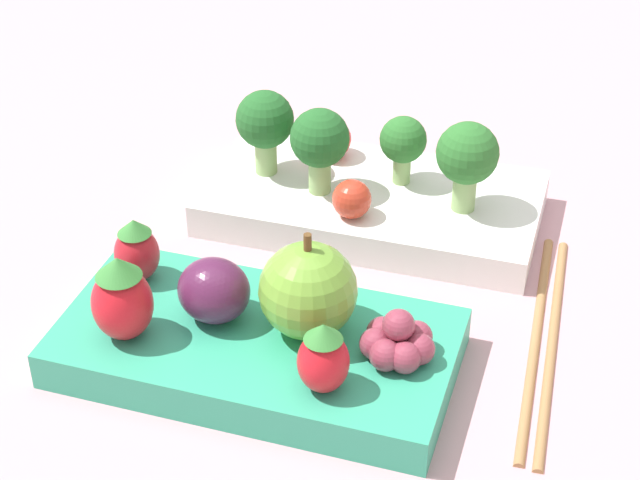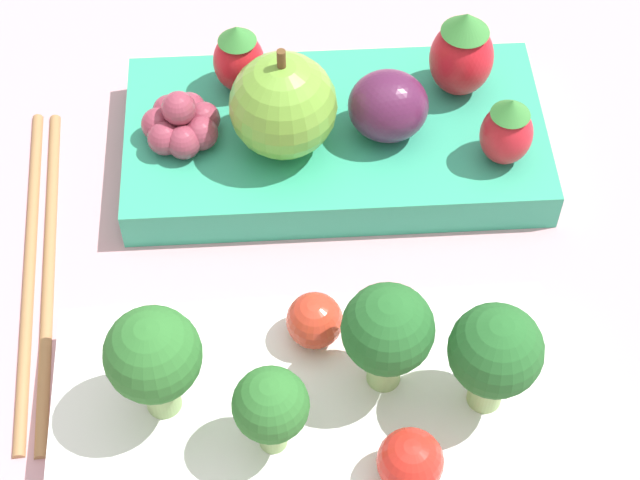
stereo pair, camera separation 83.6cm
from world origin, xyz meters
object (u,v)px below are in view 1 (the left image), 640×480
at_px(broccoli_floret_2, 403,142).
at_px(chopsticks_pair, 546,335).
at_px(cherry_tomato_1, 352,199).
at_px(broccoli_floret_0, 320,141).
at_px(broccoli_floret_1, 467,156).
at_px(broccoli_floret_3, 265,122).
at_px(strawberry_1, 122,299).
at_px(plum, 214,291).
at_px(strawberry_0, 137,250).
at_px(cherry_tomato_0, 332,139).
at_px(strawberry_2, 323,358).
at_px(grape_cluster, 398,341).
at_px(bento_box_savoury, 372,203).
at_px(bento_box_fruit, 257,348).
at_px(apple, 308,290).

xyz_separation_m(broccoli_floret_2, chopsticks_pair, (0.13, -0.10, -0.05)).
xyz_separation_m(cherry_tomato_1, chopsticks_pair, (0.14, -0.04, -0.03)).
bearing_deg(broccoli_floret_0, broccoli_floret_1, 10.16).
bearing_deg(chopsticks_pair, broccoli_floret_3, 161.22).
bearing_deg(broccoli_floret_2, strawberry_1, -111.59).
bearing_deg(cherry_tomato_1, broccoli_floret_3, 158.95).
bearing_deg(broccoli_floret_1, plum, -119.98).
bearing_deg(strawberry_0, broccoli_floret_0, 65.71).
bearing_deg(cherry_tomato_1, cherry_tomato_0, 122.26).
bearing_deg(strawberry_2, cherry_tomato_0, 111.79).
height_order(broccoli_floret_0, strawberry_0, broccoli_floret_0).
bearing_deg(broccoli_floret_1, grape_cluster, -85.99).
height_order(broccoli_floret_3, chopsticks_pair, broccoli_floret_3).
bearing_deg(cherry_tomato_0, chopsticks_pair, -31.26).
bearing_deg(bento_box_savoury, strawberry_2, -76.43).
bearing_deg(strawberry_1, plum, 41.36).
height_order(bento_box_savoury, cherry_tomato_0, cherry_tomato_0).
distance_m(bento_box_fruit, strawberry_0, 0.09).
bearing_deg(grape_cluster, apple, 178.26).
xyz_separation_m(cherry_tomato_0, strawberry_0, (-0.05, -0.18, 0.01)).
height_order(bento_box_fruit, strawberry_1, strawberry_1).
xyz_separation_m(bento_box_savoury, plum, (-0.03, -0.17, 0.03)).
height_order(broccoli_floret_2, strawberry_2, broccoli_floret_2).
distance_m(broccoli_floret_0, plum, 0.15).
relative_size(broccoli_floret_0, grape_cluster, 1.46).
bearing_deg(broccoli_floret_2, chopsticks_pair, -37.86).
xyz_separation_m(broccoli_floret_0, broccoli_floret_3, (-0.04, 0.01, 0.00)).
relative_size(broccoli_floret_0, apple, 0.93).
bearing_deg(broccoli_floret_2, cherry_tomato_0, 167.00).
xyz_separation_m(broccoli_floret_1, cherry_tomato_1, (-0.06, -0.04, -0.03)).
bearing_deg(grape_cluster, cherry_tomato_1, 122.10).
bearing_deg(bento_box_fruit, broccoli_floret_0, 99.99).
height_order(strawberry_0, grape_cluster, strawberry_0).
relative_size(apple, plum, 1.55).
bearing_deg(strawberry_1, bento_box_savoury, 70.38).
bearing_deg(apple, chopsticks_pair, 31.28).
relative_size(broccoli_floret_0, cherry_tomato_1, 2.34).
bearing_deg(broccoli_floret_0, strawberry_0, -114.29).
bearing_deg(chopsticks_pair, strawberry_1, -151.01).
height_order(bento_box_fruit, plum, plum).
relative_size(cherry_tomato_0, grape_cluster, 0.67).
bearing_deg(broccoli_floret_3, grape_cluster, -44.64).
relative_size(broccoli_floret_3, apple, 0.94).
distance_m(broccoli_floret_2, strawberry_0, 0.20).
bearing_deg(chopsticks_pair, broccoli_floret_2, 142.14).
bearing_deg(strawberry_2, plum, 159.23).
bearing_deg(broccoli_floret_2, bento_box_savoury, -130.87).
bearing_deg(chopsticks_pair, apple, -148.72).
relative_size(bento_box_savoury, strawberry_1, 4.52).
height_order(bento_box_fruit, broccoli_floret_3, broccoli_floret_3).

